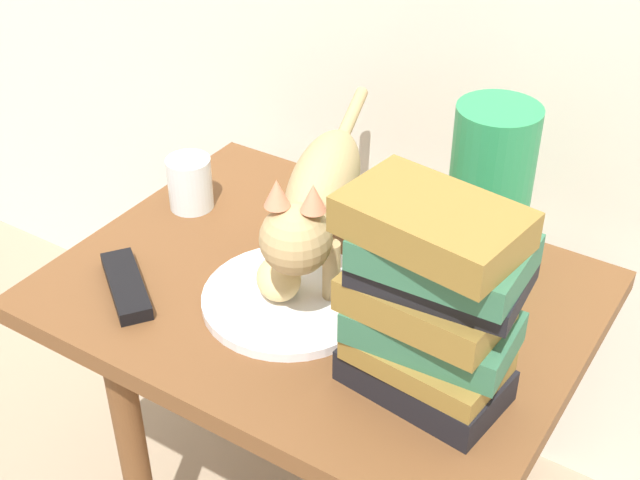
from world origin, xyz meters
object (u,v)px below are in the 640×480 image
object	(u,v)px
book_stack	(432,300)
candle_jar	(190,186)
side_table	(320,332)
green_vase	(489,192)
plate	(289,299)
cat	(319,198)
tv_remote	(126,285)
bread_roll	(279,278)

from	to	relation	value
book_stack	candle_jar	size ratio (longest dim) A/B	3.11
side_table	green_vase	distance (m)	0.31
plate	cat	size ratio (longest dim) A/B	0.52
plate	candle_jar	size ratio (longest dim) A/B	2.81
plate	book_stack	world-z (taller)	book_stack
green_vase	tv_remote	bearing A→B (deg)	-141.07
candle_jar	side_table	bearing A→B (deg)	-13.42
cat	green_vase	distance (m)	0.23
bread_roll	green_vase	bearing A→B (deg)	47.82
plate	bread_roll	xyz separation A→B (m)	(-0.01, -0.00, 0.03)
plate	green_vase	xyz separation A→B (m)	(0.19, 0.22, 0.12)
cat	candle_jar	size ratio (longest dim) A/B	5.38
side_table	bread_roll	size ratio (longest dim) A/B	9.08
plate	book_stack	xyz separation A→B (m)	(0.23, -0.05, 0.13)
side_table	green_vase	world-z (taller)	green_vase
bread_roll	book_stack	bearing A→B (deg)	-10.07
side_table	tv_remote	size ratio (longest dim) A/B	4.84
book_stack	green_vase	size ratio (longest dim) A/B	1.04
book_stack	green_vase	xyz separation A→B (m)	(-0.04, 0.26, -0.01)
book_stack	plate	bearing A→B (deg)	168.25
cat	tv_remote	size ratio (longest dim) A/B	3.05
green_vase	book_stack	bearing A→B (deg)	-80.68
bread_roll	cat	world-z (taller)	cat
cat	green_vase	world-z (taller)	green_vase
bread_roll	green_vase	world-z (taller)	green_vase
side_table	book_stack	world-z (taller)	book_stack
side_table	cat	world-z (taller)	cat
book_stack	tv_remote	world-z (taller)	book_stack
side_table	plate	xyz separation A→B (m)	(-0.02, -0.05, 0.09)
bread_roll	green_vase	distance (m)	0.31
cat	green_vase	xyz separation A→B (m)	(0.18, 0.14, -0.01)
plate	tv_remote	size ratio (longest dim) A/B	1.59
bread_roll	candle_jar	distance (m)	0.28
side_table	tv_remote	bearing A→B (deg)	-145.48
bread_roll	book_stack	size ratio (longest dim) A/B	0.30
tv_remote	candle_jar	bearing A→B (deg)	142.59
plate	green_vase	distance (m)	0.31
candle_jar	book_stack	bearing A→B (deg)	-18.61
book_stack	tv_remote	size ratio (longest dim) A/B	1.76
plate	tv_remote	bearing A→B (deg)	-153.97
bread_roll	candle_jar	xyz separation A→B (m)	(-0.26, 0.12, -0.00)
plate	tv_remote	world-z (taller)	tv_remote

